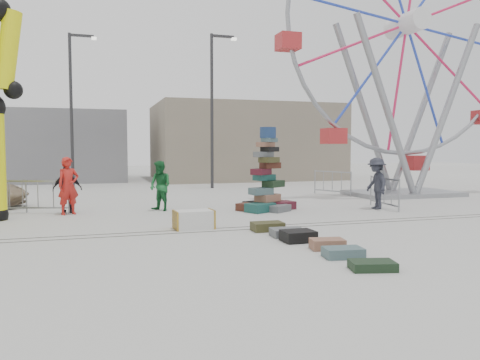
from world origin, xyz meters
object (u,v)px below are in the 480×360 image
object	(u,v)px
barricade_dummy_c	(38,196)
barricade_wheel_back	(332,183)
pedestrian_grey	(376,183)
lamp_post_left	(73,102)
lamp_post_right	(214,102)
ferris_wheel	(406,47)
steamer_trunk	(194,220)
pedestrian_red	(68,186)
pedestrian_green	(160,186)
suitcase_tower	(266,187)
barricade_wheel_front	(384,193)
pedestrian_black	(67,189)

from	to	relation	value
barricade_dummy_c	barricade_wheel_back	distance (m)	12.23
pedestrian_grey	lamp_post_left	bearing A→B (deg)	-133.01
lamp_post_right	pedestrian_grey	size ratio (longest dim) A/B	4.47
ferris_wheel	steamer_trunk	bearing A→B (deg)	-152.01
pedestrian_red	pedestrian_green	xyz separation A→B (m)	(2.92, 0.04, -0.08)
suitcase_tower	ferris_wheel	xyz separation A→B (m)	(7.54, 2.79, 5.75)
pedestrian_red	pedestrian_green	world-z (taller)	pedestrian_red
steamer_trunk	pedestrian_red	world-z (taller)	pedestrian_red
barricade_wheel_front	pedestrian_black	size ratio (longest dim) A/B	1.28
steamer_trunk	barricade_dummy_c	bearing A→B (deg)	131.74
barricade_wheel_front	barricade_wheel_back	distance (m)	4.71
pedestrian_black	ferris_wheel	bearing A→B (deg)	-168.27
barricade_wheel_front	barricade_dummy_c	bearing A→B (deg)	85.05
barricade_wheel_front	pedestrian_green	xyz separation A→B (m)	(-7.61, 1.69, 0.30)
lamp_post_right	pedestrian_black	distance (m)	10.98
lamp_post_left	pedestrian_green	distance (m)	11.15
lamp_post_right	pedestrian_grey	xyz separation A→B (m)	(3.36, -9.83, -3.59)
barricade_dummy_c	barricade_wheel_front	size ratio (longest dim) A/B	1.00
barricade_wheel_front	pedestrian_green	world-z (taller)	pedestrian_green
lamp_post_left	pedestrian_grey	xyz separation A→B (m)	(10.36, -11.83, -3.59)
steamer_trunk	pedestrian_black	world-z (taller)	pedestrian_black
barricade_wheel_back	pedestrian_grey	distance (m)	4.85
barricade_wheel_front	barricade_wheel_back	world-z (taller)	same
ferris_wheel	barricade_wheel_back	distance (m)	6.76
lamp_post_right	pedestrian_green	world-z (taller)	lamp_post_right
barricade_wheel_front	pedestrian_grey	distance (m)	0.51
lamp_post_left	steamer_trunk	distance (m)	14.90
lamp_post_right	steamer_trunk	bearing A→B (deg)	-106.47
pedestrian_red	pedestrian_black	world-z (taller)	pedestrian_red
suitcase_tower	pedestrian_red	size ratio (longest dim) A/B	1.54
lamp_post_left	suitcase_tower	xyz separation A→B (m)	(6.61, -10.96, -3.69)
lamp_post_right	ferris_wheel	size ratio (longest dim) A/B	0.60
steamer_trunk	pedestrian_green	world-z (taller)	pedestrian_green
lamp_post_left	steamer_trunk	world-z (taller)	lamp_post_left
lamp_post_left	barricade_dummy_c	world-z (taller)	lamp_post_left
ferris_wheel	pedestrian_red	distance (m)	15.16
lamp_post_right	pedestrian_grey	distance (m)	10.99
lamp_post_left	ferris_wheel	xyz separation A→B (m)	(14.15, -8.16, 2.06)
barricade_dummy_c	lamp_post_right	bearing A→B (deg)	60.56
pedestrian_green	pedestrian_black	xyz separation A→B (m)	(-2.97, 0.33, -0.06)
ferris_wheel	barricade_wheel_back	size ratio (longest dim) A/B	6.64
lamp_post_right	pedestrian_black	world-z (taller)	lamp_post_right
barricade_dummy_c	pedestrian_black	world-z (taller)	pedestrian_black
lamp_post_right	pedestrian_red	world-z (taller)	lamp_post_right
steamer_trunk	pedestrian_red	size ratio (longest dim) A/B	0.56
steamer_trunk	pedestrian_grey	bearing A→B (deg)	13.49
pedestrian_red	pedestrian_green	size ratio (longest dim) A/B	1.09
barricade_wheel_back	pedestrian_grey	xyz separation A→B (m)	(-0.86, -4.76, 0.34)
lamp_post_left	ferris_wheel	world-z (taller)	ferris_wheel
steamer_trunk	barricade_wheel_front	bearing A→B (deg)	13.22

